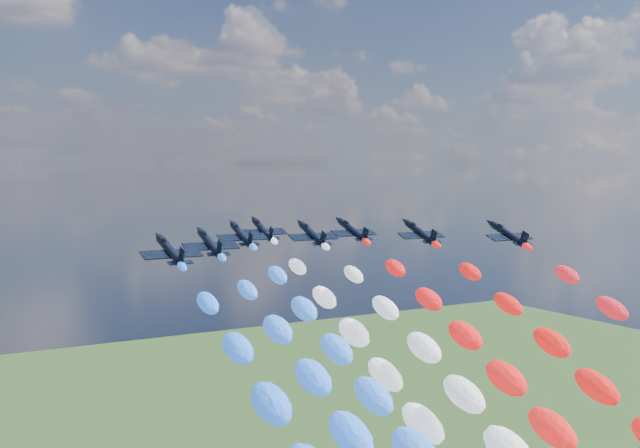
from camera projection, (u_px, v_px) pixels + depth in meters
jet_0 at (170, 250)px, 107.35m from camera, size 8.60×11.41×6.10m
jet_1 at (210, 243)px, 117.60m from camera, size 8.46×11.31×6.10m
jet_2 at (241, 234)px, 131.81m from camera, size 8.72×11.50×6.10m
jet_3 at (312, 234)px, 132.58m from camera, size 8.44×11.30×6.10m
jet_4 at (263, 229)px, 141.90m from camera, size 8.89×11.62×6.10m
jet_5 at (352, 230)px, 140.10m from camera, size 8.64×11.44×6.10m
jet_6 at (420, 232)px, 135.87m from camera, size 8.52×11.35×6.10m
jet_7 at (508, 234)px, 132.41m from camera, size 8.30×11.20×6.10m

